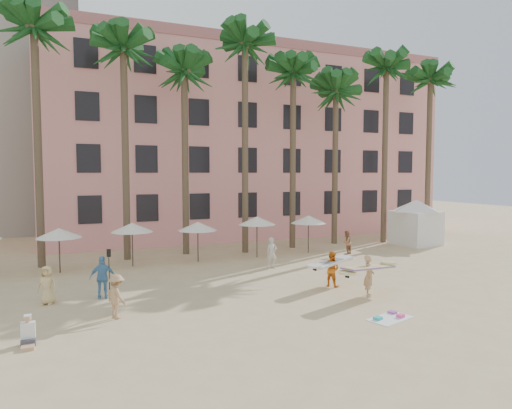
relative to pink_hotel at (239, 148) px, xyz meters
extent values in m
plane|color=#D1B789|center=(-7.00, -26.00, -8.00)|extent=(120.00, 120.00, 0.00)
cube|color=pink|center=(0.00, 0.00, 0.00)|extent=(35.00, 14.00, 16.00)
cylinder|color=brown|center=(-17.00, -11.50, -1.00)|extent=(0.44, 0.44, 14.00)
cylinder|color=brown|center=(-12.00, -11.00, -1.25)|extent=(0.44, 0.44, 13.50)
cylinder|color=brown|center=(-8.00, -10.50, -1.75)|extent=(0.44, 0.44, 12.50)
cylinder|color=brown|center=(-4.00, -11.50, -0.75)|extent=(0.44, 0.44, 14.50)
cylinder|color=brown|center=(0.00, -11.00, -1.50)|extent=(0.44, 0.44, 13.00)
cylinder|color=brown|center=(4.00, -10.50, -2.00)|extent=(0.44, 0.44, 12.00)
cylinder|color=brown|center=(8.00, -11.50, -1.00)|extent=(0.44, 0.44, 14.00)
cylinder|color=brown|center=(13.00, -11.00, -1.25)|extent=(0.44, 0.44, 13.50)
cylinder|color=#332B23|center=(-16.00, -13.60, -6.80)|extent=(0.07, 0.07, 2.40)
cone|color=white|center=(-16.00, -13.60, -5.75)|extent=(2.50, 2.50, 0.55)
cylinder|color=#332B23|center=(-12.00, -13.40, -6.75)|extent=(0.07, 0.07, 2.50)
cone|color=white|center=(-12.00, -13.40, -5.65)|extent=(2.50, 2.50, 0.55)
cylinder|color=#332B23|center=(-8.00, -13.50, -6.80)|extent=(0.07, 0.07, 2.40)
cone|color=white|center=(-8.00, -13.50, -5.75)|extent=(2.50, 2.50, 0.55)
cylinder|color=#332B23|center=(-4.00, -13.60, -6.70)|extent=(0.07, 0.07, 2.60)
cone|color=white|center=(-4.00, -13.60, -5.55)|extent=(2.50, 2.50, 0.55)
cylinder|color=#332B23|center=(0.00, -13.40, -6.75)|extent=(0.07, 0.07, 2.50)
cone|color=white|center=(0.00, -13.40, -5.65)|extent=(2.50, 2.50, 0.55)
cube|color=white|center=(9.57, -13.42, -6.70)|extent=(3.31, 3.31, 2.60)
cone|color=white|center=(9.57, -13.42, -4.95)|extent=(4.97, 4.97, 0.90)
cube|color=white|center=(-4.30, -27.29, -7.99)|extent=(2.01, 1.47, 0.02)
cube|color=#29B2B0|center=(-4.84, -27.25, -7.93)|extent=(0.36, 0.33, 0.10)
cube|color=#FE469C|center=(-3.86, -27.37, -7.92)|extent=(0.33, 0.29, 0.12)
cube|color=purple|center=(-3.81, -26.84, -7.94)|extent=(0.33, 0.36, 0.08)
imported|color=tan|center=(-3.08, -24.34, -7.05)|extent=(0.76, 0.83, 1.89)
cube|color=beige|center=(-3.08, -24.34, -6.67)|extent=(3.35, 1.81, 0.39)
imported|color=orange|center=(-3.63, -22.09, -7.14)|extent=(0.98, 1.05, 1.73)
cube|color=white|center=(-3.63, -22.09, -6.79)|extent=(2.83, 1.75, 0.29)
imported|color=beige|center=(-4.57, -17.11, -7.09)|extent=(0.69, 0.48, 1.81)
imported|color=#D6B579|center=(-16.47, -20.01, -7.17)|extent=(0.96, 0.82, 1.66)
imported|color=tan|center=(-13.96, -23.12, -7.14)|extent=(1.07, 1.28, 1.72)
imported|color=#538EC2|center=(-14.22, -20.02, -7.05)|extent=(1.17, 0.62, 1.90)
imported|color=#A06742|center=(2.16, -14.90, -7.19)|extent=(0.98, 0.90, 1.62)
cylinder|color=black|center=(-13.95, -20.13, -6.95)|extent=(0.04, 0.04, 2.10)
cube|color=black|center=(-13.95, -20.13, -5.95)|extent=(0.18, 0.03, 0.35)
cube|color=#3F3F4C|center=(-16.92, -24.87, -7.88)|extent=(0.44, 0.41, 0.23)
cube|color=tan|center=(-16.92, -25.22, -7.94)|extent=(0.39, 0.44, 0.12)
cube|color=white|center=(-16.92, -24.83, -7.51)|extent=(0.43, 0.25, 0.54)
sphere|color=tan|center=(-16.92, -24.83, -7.12)|extent=(0.23, 0.23, 0.23)
camera|label=1|loc=(-15.77, -41.06, -2.40)|focal=32.00mm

